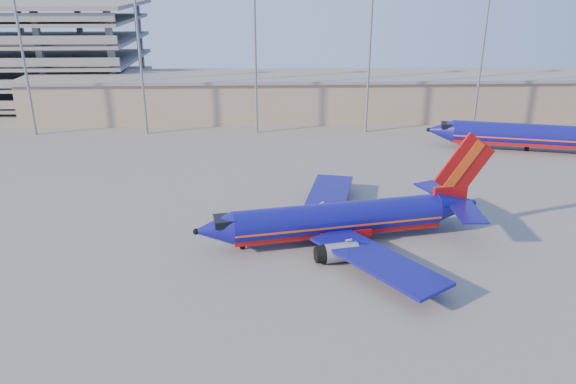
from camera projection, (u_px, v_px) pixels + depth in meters
ground at (295, 246)px, 60.20m from camera, size 220.00×220.00×0.00m
terminal_building at (332, 95)px, 112.86m from camera, size 122.00×16.00×8.50m
light_mast_row at (313, 34)px, 96.70m from camera, size 101.60×1.60×28.65m
aircraft_main at (345, 219)px, 61.01m from camera, size 33.14×31.59×11.32m
aircraft_second at (535, 135)px, 91.14m from camera, size 34.43×15.83×11.85m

